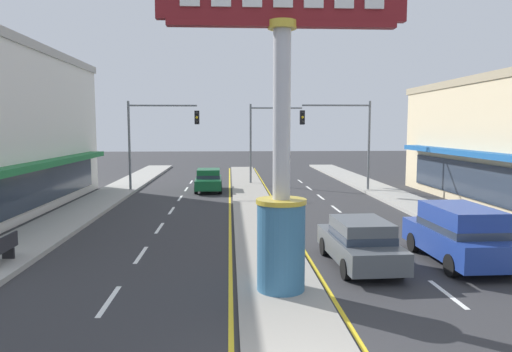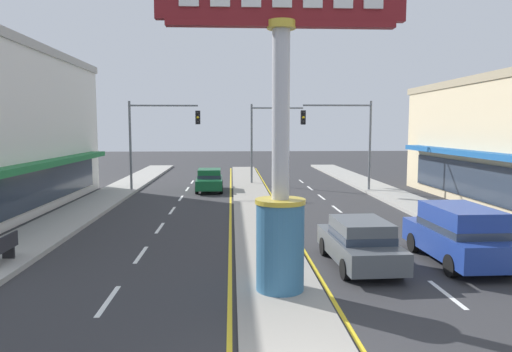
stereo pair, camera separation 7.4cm
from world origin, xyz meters
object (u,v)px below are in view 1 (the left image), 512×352
Objects in this scene: district_sign at (282,142)px; sedan_near_right_lane at (360,242)px; traffic_light_left_side at (155,130)px; street_bench at (1,249)px; traffic_light_median_far at (270,130)px; sedan_far_right_lane at (209,180)px; traffic_light_right_side at (344,130)px; suv_near_left_lane at (458,234)px.

district_sign reaches higher than sedan_near_right_lane.
traffic_light_left_side is 3.87× the size of street_bench.
traffic_light_left_side is 1.42× the size of sedan_near_right_lane.
traffic_light_median_far is at bearing 64.44° from street_bench.
district_sign reaches higher than sedan_far_right_lane.
sedan_near_right_lane is at bearing -87.33° from traffic_light_median_far.
district_sign is 21.09m from sedan_far_right_lane.
sedan_near_right_lane is (2.81, 2.43, -3.27)m from district_sign.
sedan_near_right_lane is 19.06m from sedan_far_right_lane.
sedan_near_right_lane is 11.30m from street_bench.
traffic_light_right_side reaches higher than street_bench.
district_sign is 1.35× the size of traffic_light_median_far.
traffic_light_right_side is 1.43× the size of sedan_far_right_lane.
traffic_light_left_side reaches higher than street_bench.
traffic_light_right_side reaches higher than sedan_far_right_lane.
street_bench is (-11.29, 0.28, -0.14)m from sedan_near_right_lane.
sedan_near_right_lane is at bearing -177.30° from suv_near_left_lane.
traffic_light_right_side is (6.39, 19.51, 0.19)m from district_sign.
suv_near_left_lane is 14.60m from street_bench.
traffic_light_median_far is 1.43× the size of sedan_far_right_lane.
district_sign is 20.53m from traffic_light_right_side.
traffic_light_median_far is 3.87× the size of street_bench.
district_sign is 1.82× the size of suv_near_left_lane.
suv_near_left_lane is at bearing 22.93° from district_sign.
district_sign is 5.25× the size of street_bench.
street_bench is (-10.28, -21.49, -3.55)m from traffic_light_median_far.
district_sign is 1.35× the size of traffic_light_left_side.
sedan_near_right_lane and sedan_far_right_lane have the same top height.
traffic_light_right_side is at bearing -4.22° from traffic_light_left_side.
district_sign is at bearing -139.14° from sedan_near_right_lane.
district_sign reaches higher than traffic_light_median_far.
traffic_light_left_side is 20.53m from sedan_near_right_lane.
traffic_light_left_side and traffic_light_right_side have the same top height.
sedan_far_right_lane is (-4.59, -3.55, -3.41)m from traffic_light_median_far.
traffic_light_left_side is 1.00× the size of traffic_light_median_far.
traffic_light_left_side reaches higher than sedan_far_right_lane.
sedan_near_right_lane is 1.01× the size of sedan_far_right_lane.
sedan_far_right_lane reaches higher than street_bench.
traffic_light_right_side is at bearing 71.87° from district_sign.
district_sign is at bearing -72.66° from traffic_light_left_side.
traffic_light_left_side reaches higher than sedan_near_right_lane.
street_bench is (-5.68, -17.93, -0.14)m from sedan_far_right_lane.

